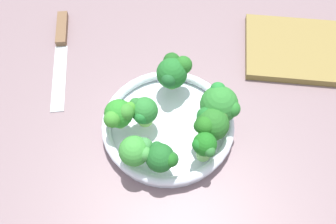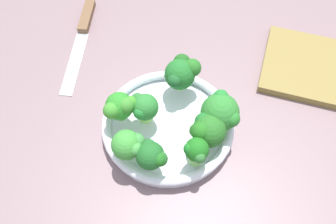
# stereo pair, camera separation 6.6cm
# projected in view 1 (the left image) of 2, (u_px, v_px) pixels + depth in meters

# --- Properties ---
(ground_plane) EXTENTS (1.30, 1.30, 0.03)m
(ground_plane) POSITION_uv_depth(u_px,v_px,m) (167.00, 120.00, 0.74)
(ground_plane) COLOR slate
(bowl) EXTENTS (0.24, 0.24, 0.03)m
(bowl) POSITION_uv_depth(u_px,v_px,m) (168.00, 125.00, 0.70)
(bowl) COLOR white
(bowl) RESTS_ON ground_plane
(broccoli_floret_0) EXTENTS (0.06, 0.06, 0.06)m
(broccoli_floret_0) POSITION_uv_depth(u_px,v_px,m) (136.00, 151.00, 0.62)
(broccoli_floret_0) COLOR #8ACE5B
(broccoli_floret_0) RESTS_ON bowl
(broccoli_floret_1) EXTENTS (0.05, 0.05, 0.06)m
(broccoli_floret_1) POSITION_uv_depth(u_px,v_px,m) (162.00, 158.00, 0.61)
(broccoli_floret_1) COLOR #98CB70
(broccoli_floret_1) RESTS_ON bowl
(broccoli_floret_2) EXTENTS (0.05, 0.06, 0.06)m
(broccoli_floret_2) POSITION_uv_depth(u_px,v_px,m) (120.00, 114.00, 0.65)
(broccoli_floret_2) COLOR #78BC59
(broccoli_floret_2) RESTS_ON bowl
(broccoli_floret_3) EXTENTS (0.06, 0.07, 0.07)m
(broccoli_floret_3) POSITION_uv_depth(u_px,v_px,m) (173.00, 71.00, 0.70)
(broccoli_floret_3) COLOR #84C65E
(broccoli_floret_3) RESTS_ON bowl
(broccoli_floret_4) EXTENTS (0.04, 0.04, 0.06)m
(broccoli_floret_4) POSITION_uv_depth(u_px,v_px,m) (204.00, 146.00, 0.62)
(broccoli_floret_4) COLOR #75B85C
(broccoli_floret_4) RESTS_ON bowl
(broccoli_floret_5) EXTENTS (0.07, 0.07, 0.07)m
(broccoli_floret_5) POSITION_uv_depth(u_px,v_px,m) (220.00, 105.00, 0.66)
(broccoli_floret_5) COLOR #75B251
(broccoli_floret_5) RESTS_ON bowl
(broccoli_floret_6) EXTENTS (0.06, 0.06, 0.06)m
(broccoli_floret_6) POSITION_uv_depth(u_px,v_px,m) (210.00, 124.00, 0.64)
(broccoli_floret_6) COLOR #76BB5F
(broccoli_floret_6) RESTS_ON bowl
(broccoli_floret_7) EXTENTS (0.05, 0.05, 0.06)m
(broccoli_floret_7) POSITION_uv_depth(u_px,v_px,m) (143.00, 111.00, 0.66)
(broccoli_floret_7) COLOR #87C457
(broccoli_floret_7) RESTS_ON bowl
(knife) EXTENTS (0.21, 0.20, 0.01)m
(knife) POSITION_uv_depth(u_px,v_px,m) (61.00, 45.00, 0.83)
(knife) COLOR silver
(knife) RESTS_ON ground_plane
(cutting_board) EXTENTS (0.33, 0.30, 0.02)m
(cutting_board) POSITION_uv_depth(u_px,v_px,m) (312.00, 50.00, 0.81)
(cutting_board) COLOR olive
(cutting_board) RESTS_ON ground_plane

